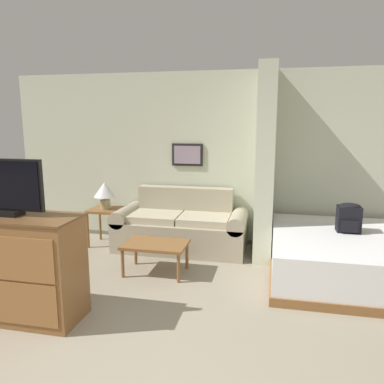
{
  "coord_description": "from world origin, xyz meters",
  "views": [
    {
      "loc": [
        0.84,
        -2.1,
        1.86
      ],
      "look_at": [
        -0.08,
        2.1,
        1.05
      ],
      "focal_mm": 35.0,
      "sensor_mm": 36.0,
      "label": 1
    }
  ],
  "objects": [
    {
      "name": "coffee_table",
      "position": [
        -0.55,
        2.12,
        0.34
      ],
      "size": [
        0.78,
        0.52,
        0.39
      ],
      "color": "brown",
      "rests_on": "ground_plane"
    },
    {
      "name": "wall_partition_pillar",
      "position": [
        0.74,
        3.07,
        1.3
      ],
      "size": [
        0.24,
        0.87,
        2.6
      ],
      "color": "beige",
      "rests_on": "ground_plane"
    },
    {
      "name": "tv",
      "position": [
        -1.54,
        0.82,
        1.27
      ],
      "size": [
        0.74,
        0.16,
        0.53
      ],
      "color": "black",
      "rests_on": "tv_dresser"
    },
    {
      "name": "bed",
      "position": [
        1.72,
        2.5,
        0.27
      ],
      "size": [
        1.74,
        1.93,
        0.52
      ],
      "color": "brown",
      "rests_on": "ground_plane"
    },
    {
      "name": "couch",
      "position": [
        -0.46,
        3.08,
        0.32
      ],
      "size": [
        1.92,
        0.84,
        0.88
      ],
      "color": "tan",
      "rests_on": "ground_plane"
    },
    {
      "name": "table_lamp",
      "position": [
        -1.62,
        3.02,
        0.83
      ],
      "size": [
        0.33,
        0.33,
        0.4
      ],
      "color": "tan",
      "rests_on": "side_table"
    },
    {
      "name": "side_table",
      "position": [
        -1.62,
        3.02,
        0.47
      ],
      "size": [
        0.46,
        0.46,
        0.56
      ],
      "color": "brown",
      "rests_on": "ground_plane"
    },
    {
      "name": "tv_dresser",
      "position": [
        -1.54,
        0.82,
        0.5
      ],
      "size": [
        1.32,
        0.51,
        1.01
      ],
      "color": "brown",
      "rests_on": "ground_plane"
    },
    {
      "name": "backpack",
      "position": [
        1.77,
        2.66,
        0.71
      ],
      "size": [
        0.27,
        0.24,
        0.36
      ],
      "color": "black",
      "rests_on": "bed"
    },
    {
      "name": "wall_back",
      "position": [
        -0.0,
        3.57,
        1.29
      ],
      "size": [
        6.58,
        0.16,
        2.6
      ],
      "color": "beige",
      "rests_on": "ground_plane"
    }
  ]
}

